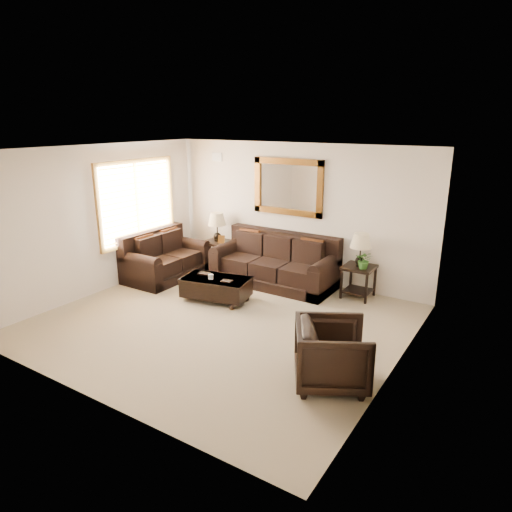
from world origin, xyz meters
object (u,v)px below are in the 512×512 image
Objects in this scene: end_table_left at (217,232)px; loveseat at (164,260)px; coffee_table at (216,286)px; end_table_right at (360,256)px; sofa at (275,266)px; armchair at (332,351)px.

loveseat is at bearing -118.68° from end_table_left.
end_table_right is at bearing 23.59° from coffee_table.
loveseat is (-2.11, -0.90, -0.01)m from sofa.
sofa is 1.43× the size of loveseat.
armchair is (0.74, -2.91, -0.34)m from end_table_right.
end_table_right is 0.92× the size of coffee_table.
coffee_table is at bearing -53.98° from end_table_left.
end_table_right is at bearing -15.08° from armchair.
armchair reaches higher than coffee_table.
end_table_left is 0.94× the size of coffee_table.
end_table_left is (0.58, 1.05, 0.45)m from loveseat.
loveseat is 1.38× the size of end_table_left.
loveseat is 1.29× the size of coffee_table.
sofa reaches higher than coffee_table.
loveseat reaches higher than coffee_table.
coffee_table is (-0.46, -1.32, -0.10)m from sofa.
end_table_left is 3.17m from end_table_right.
sofa reaches higher than loveseat.
armchair is at bearing -38.20° from coffee_table.
end_table_right is (3.75, 1.06, 0.43)m from loveseat.
sofa is 3.63m from armchair.
sofa is at bearing 11.59° from armchair.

